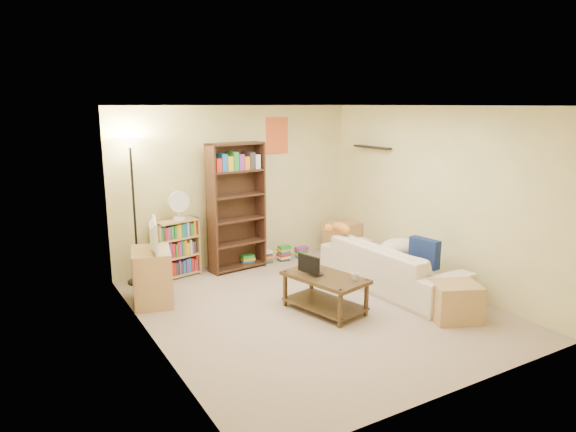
{
  "coord_description": "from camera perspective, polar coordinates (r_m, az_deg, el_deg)",
  "views": [
    {
      "loc": [
        -3.34,
        -5.09,
        2.52
      ],
      "look_at": [
        0.04,
        0.71,
        1.05
      ],
      "focal_mm": 32.0,
      "sensor_mm": 36.0,
      "label": 1
    }
  ],
  "objects": [
    {
      "name": "navy_pillow",
      "position": [
        6.98,
        14.91,
        -3.96
      ],
      "size": [
        0.19,
        0.43,
        0.38
      ],
      "primitive_type": "cube",
      "rotation": [
        0.0,
        0.0,
        1.72
      ],
      "color": "navy",
      "rests_on": "sofa"
    },
    {
      "name": "end_cabinet",
      "position": [
        6.48,
        18.06,
        -9.04
      ],
      "size": [
        0.67,
        0.63,
        0.45
      ],
      "primitive_type": "cube",
      "rotation": [
        0.0,
        0.0,
        -0.41
      ],
      "color": "tan",
      "rests_on": "ground"
    },
    {
      "name": "tv_remote",
      "position": [
        6.65,
        2.58,
        -5.63
      ],
      "size": [
        0.14,
        0.19,
        0.02
      ],
      "primitive_type": "cube",
      "rotation": [
        0.0,
        0.0,
        0.54
      ],
      "color": "black",
      "rests_on": "coffee_table"
    },
    {
      "name": "book_stacks",
      "position": [
        8.39,
        -1.32,
        -4.38
      ],
      "size": [
        1.15,
        0.25,
        0.25
      ],
      "color": "red",
      "rests_on": "ground"
    },
    {
      "name": "tabby_cat",
      "position": [
        7.61,
        5.67,
        -1.35
      ],
      "size": [
        0.5,
        0.2,
        0.17
      ],
      "color": "orange",
      "rests_on": "sofa"
    },
    {
      "name": "coffee_table",
      "position": [
        6.4,
        4.12,
        -7.95
      ],
      "size": [
        0.81,
        1.14,
        0.46
      ],
      "rotation": [
        0.0,
        0.0,
        0.24
      ],
      "color": "#433019",
      "rests_on": "ground"
    },
    {
      "name": "tall_bookshelf",
      "position": [
        7.83,
        -5.74,
        1.36
      ],
      "size": [
        0.91,
        0.39,
        1.96
      ],
      "rotation": [
        0.0,
        0.0,
        0.11
      ],
      "color": "#3B2116",
      "rests_on": "ground"
    },
    {
      "name": "laptop_screen",
      "position": [
        6.32,
        2.32,
        -5.39
      ],
      "size": [
        0.1,
        0.34,
        0.23
      ],
      "primitive_type": "cube",
      "rotation": [
        0.0,
        0.0,
        0.24
      ],
      "color": "white",
      "rests_on": "laptop"
    },
    {
      "name": "side_table",
      "position": [
        8.81,
        6.0,
        -2.47
      ],
      "size": [
        0.52,
        0.52,
        0.55
      ],
      "primitive_type": "cube",
      "rotation": [
        0.0,
        0.0,
        0.09
      ],
      "color": "tan",
      "rests_on": "ground"
    },
    {
      "name": "television",
      "position": [
        6.69,
        -15.12,
        -2.08
      ],
      "size": [
        0.71,
        0.4,
        0.39
      ],
      "primitive_type": "imported",
      "rotation": [
        0.0,
        0.0,
        1.33
      ],
      "color": "black",
      "rests_on": "tv_stand"
    },
    {
      "name": "laptop",
      "position": [
        6.46,
        3.22,
        -6.15
      ],
      "size": [
        0.34,
        0.23,
        0.03
      ],
      "primitive_type": "imported",
      "rotation": [
        0.0,
        0.0,
        1.55
      ],
      "color": "black",
      "rests_on": "coffee_table"
    },
    {
      "name": "cream_blanket",
      "position": [
        7.38,
        12.15,
        -3.44
      ],
      "size": [
        0.59,
        0.42,
        0.25
      ],
      "primitive_type": "ellipsoid",
      "color": "beige",
      "rests_on": "sofa"
    },
    {
      "name": "sofa",
      "position": [
        7.3,
        11.48,
        -5.45
      ],
      "size": [
        2.27,
        1.06,
        0.64
      ],
      "primitive_type": "imported",
      "rotation": [
        0.0,
        0.0,
        1.62
      ],
      "color": "beige",
      "rests_on": "ground"
    },
    {
      "name": "room",
      "position": [
        6.16,
        3.03,
        3.95
      ],
      "size": [
        4.5,
        4.54,
        2.52
      ],
      "color": "tan",
      "rests_on": "ground"
    },
    {
      "name": "short_bookshelf",
      "position": [
        7.77,
        -12.26,
        -3.54
      ],
      "size": [
        0.71,
        0.4,
        0.86
      ],
      "rotation": [
        0.0,
        0.0,
        0.21
      ],
      "color": "tan",
      "rests_on": "ground"
    },
    {
      "name": "desk_fan",
      "position": [
        7.59,
        -12.05,
        1.25
      ],
      "size": [
        0.31,
        0.17,
        0.43
      ],
      "color": "white",
      "rests_on": "short_bookshelf"
    },
    {
      "name": "tv_stand",
      "position": [
        6.84,
        -14.86,
        -6.53
      ],
      "size": [
        0.62,
        0.76,
        0.71
      ],
      "primitive_type": "cube",
      "rotation": [
        0.0,
        0.0,
        -0.24
      ],
      "color": "tan",
      "rests_on": "ground"
    },
    {
      "name": "floor_lamp",
      "position": [
        7.38,
        -17.0,
        5.14
      ],
      "size": [
        0.35,
        0.35,
        2.09
      ],
      "color": "black",
      "rests_on": "ground"
    },
    {
      "name": "mug",
      "position": [
        6.22,
        7.42,
        -6.67
      ],
      "size": [
        0.16,
        0.16,
        0.09
      ],
      "primitive_type": "imported",
      "rotation": [
        0.0,
        0.0,
        0.31
      ],
      "color": "silver",
      "rests_on": "coffee_table"
    }
  ]
}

